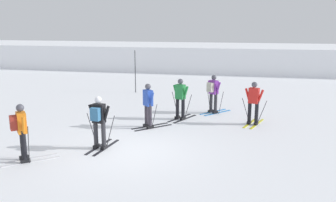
{
  "coord_description": "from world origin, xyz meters",
  "views": [
    {
      "loc": [
        3.51,
        -10.16,
        3.95
      ],
      "look_at": [
        0.67,
        3.37,
        0.9
      ],
      "focal_mm": 38.2,
      "sensor_mm": 36.0,
      "label": 1
    }
  ],
  "objects_px": {
    "skier_green": "(180,98)",
    "trail_marker_pole": "(135,72)",
    "skier_blue": "(148,104)",
    "skier_purple": "(213,92)",
    "skier_black": "(99,120)",
    "skier_orange": "(21,130)",
    "skier_red": "(254,102)"
  },
  "relations": [
    {
      "from": "skier_orange",
      "to": "skier_blue",
      "type": "bearing_deg",
      "value": 56.69
    },
    {
      "from": "skier_green",
      "to": "trail_marker_pole",
      "type": "relative_size",
      "value": 0.71
    },
    {
      "from": "skier_purple",
      "to": "skier_red",
      "type": "bearing_deg",
      "value": -41.48
    },
    {
      "from": "skier_red",
      "to": "skier_purple",
      "type": "bearing_deg",
      "value": 138.52
    },
    {
      "from": "skier_blue",
      "to": "trail_marker_pole",
      "type": "height_order",
      "value": "trail_marker_pole"
    },
    {
      "from": "skier_black",
      "to": "skier_orange",
      "type": "distance_m",
      "value": 2.27
    },
    {
      "from": "skier_red",
      "to": "skier_green",
      "type": "xyz_separation_m",
      "value": [
        -2.93,
        0.18,
        0.0
      ]
    },
    {
      "from": "skier_blue",
      "to": "skier_orange",
      "type": "bearing_deg",
      "value": -123.31
    },
    {
      "from": "skier_purple",
      "to": "skier_black",
      "type": "bearing_deg",
      "value": -120.19
    },
    {
      "from": "skier_red",
      "to": "skier_purple",
      "type": "xyz_separation_m",
      "value": [
        -1.7,
        1.5,
        0.04
      ]
    },
    {
      "from": "skier_red",
      "to": "trail_marker_pole",
      "type": "distance_m",
      "value": 8.47
    },
    {
      "from": "skier_red",
      "to": "skier_green",
      "type": "distance_m",
      "value": 2.93
    },
    {
      "from": "skier_blue",
      "to": "skier_red",
      "type": "distance_m",
      "value": 4.11
    },
    {
      "from": "skier_purple",
      "to": "skier_black",
      "type": "xyz_separation_m",
      "value": [
        -3.12,
        -5.37,
        0.0
      ]
    },
    {
      "from": "skier_blue",
      "to": "skier_red",
      "type": "relative_size",
      "value": 1.0
    },
    {
      "from": "trail_marker_pole",
      "to": "skier_green",
      "type": "bearing_deg",
      "value": -56.16
    },
    {
      "from": "skier_black",
      "to": "trail_marker_pole",
      "type": "distance_m",
      "value": 9.48
    },
    {
      "from": "skier_purple",
      "to": "skier_orange",
      "type": "distance_m",
      "value": 8.37
    },
    {
      "from": "skier_orange",
      "to": "skier_green",
      "type": "bearing_deg",
      "value": 56.39
    },
    {
      "from": "skier_blue",
      "to": "skier_purple",
      "type": "bearing_deg",
      "value": 51.23
    },
    {
      "from": "skier_black",
      "to": "skier_green",
      "type": "height_order",
      "value": "same"
    },
    {
      "from": "skier_green",
      "to": "skier_red",
      "type": "bearing_deg",
      "value": -3.51
    },
    {
      "from": "skier_green",
      "to": "trail_marker_pole",
      "type": "bearing_deg",
      "value": 123.84
    },
    {
      "from": "skier_black",
      "to": "skier_purple",
      "type": "bearing_deg",
      "value": 59.81
    },
    {
      "from": "trail_marker_pole",
      "to": "skier_black",
      "type": "bearing_deg",
      "value": -79.98
    },
    {
      "from": "skier_black",
      "to": "skier_green",
      "type": "xyz_separation_m",
      "value": [
        1.89,
        4.05,
        -0.04
      ]
    },
    {
      "from": "skier_black",
      "to": "trail_marker_pole",
      "type": "bearing_deg",
      "value": 100.02
    },
    {
      "from": "skier_red",
      "to": "trail_marker_pole",
      "type": "bearing_deg",
      "value": 139.82
    },
    {
      "from": "skier_orange",
      "to": "trail_marker_pole",
      "type": "bearing_deg",
      "value": 89.45
    },
    {
      "from": "skier_red",
      "to": "skier_black",
      "type": "relative_size",
      "value": 1.0
    },
    {
      "from": "skier_green",
      "to": "trail_marker_pole",
      "type": "xyz_separation_m",
      "value": [
        -3.54,
        5.28,
        0.29
      ]
    },
    {
      "from": "skier_red",
      "to": "trail_marker_pole",
      "type": "height_order",
      "value": "trail_marker_pole"
    }
  ]
}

